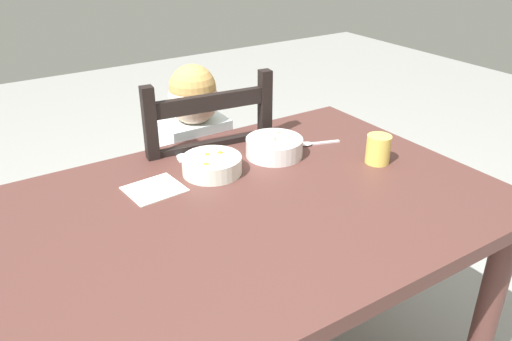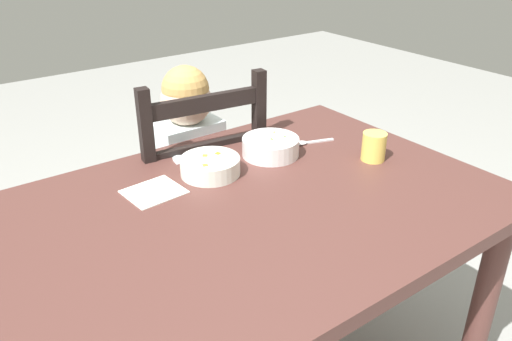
{
  "view_description": "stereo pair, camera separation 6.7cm",
  "coord_description": "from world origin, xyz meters",
  "px_view_note": "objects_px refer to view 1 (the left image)",
  "views": [
    {
      "loc": [
        -0.62,
        -0.97,
        1.37
      ],
      "look_at": [
        0.05,
        0.06,
        0.76
      ],
      "focal_mm": 36.14,
      "sensor_mm": 36.0,
      "label": 1
    },
    {
      "loc": [
        -0.67,
        -0.93,
        1.37
      ],
      "look_at": [
        0.05,
        0.06,
        0.76
      ],
      "focal_mm": 36.14,
      "sensor_mm": 36.0,
      "label": 2
    }
  ],
  "objects_px": {
    "drinking_cup": "(378,149)",
    "bowl_of_peas": "(274,147)",
    "dining_chair": "(200,200)",
    "bowl_of_carrots": "(212,164)",
    "spoon": "(312,143)",
    "dining_table": "(253,233)",
    "child_figure": "(200,157)"
  },
  "relations": [
    {
      "from": "bowl_of_peas",
      "to": "bowl_of_carrots",
      "type": "distance_m",
      "value": 0.22
    },
    {
      "from": "drinking_cup",
      "to": "dining_chair",
      "type": "bearing_deg",
      "value": 124.18
    },
    {
      "from": "dining_chair",
      "to": "bowl_of_peas",
      "type": "bearing_deg",
      "value": -69.0
    },
    {
      "from": "dining_chair",
      "to": "spoon",
      "type": "bearing_deg",
      "value": -48.6
    },
    {
      "from": "dining_table",
      "to": "bowl_of_carrots",
      "type": "bearing_deg",
      "value": 92.55
    },
    {
      "from": "child_figure",
      "to": "bowl_of_carrots",
      "type": "relative_size",
      "value": 5.51
    },
    {
      "from": "dining_chair",
      "to": "child_figure",
      "type": "distance_m",
      "value": 0.17
    },
    {
      "from": "dining_chair",
      "to": "bowl_of_carrots",
      "type": "distance_m",
      "value": 0.43
    },
    {
      "from": "child_figure",
      "to": "spoon",
      "type": "xyz_separation_m",
      "value": [
        0.25,
        -0.29,
        0.1
      ]
    },
    {
      "from": "spoon",
      "to": "drinking_cup",
      "type": "height_order",
      "value": "drinking_cup"
    },
    {
      "from": "dining_table",
      "to": "child_figure",
      "type": "relative_size",
      "value": 1.37
    },
    {
      "from": "dining_table",
      "to": "drinking_cup",
      "type": "bearing_deg",
      "value": -1.02
    },
    {
      "from": "dining_chair",
      "to": "drinking_cup",
      "type": "bearing_deg",
      "value": -55.82
    },
    {
      "from": "dining_chair",
      "to": "spoon",
      "type": "distance_m",
      "value": 0.48
    },
    {
      "from": "bowl_of_carrots",
      "to": "bowl_of_peas",
      "type": "bearing_deg",
      "value": 0.0
    },
    {
      "from": "bowl_of_peas",
      "to": "dining_table",
      "type": "bearing_deg",
      "value": -136.04
    },
    {
      "from": "bowl_of_peas",
      "to": "bowl_of_carrots",
      "type": "bearing_deg",
      "value": -180.0
    },
    {
      "from": "dining_table",
      "to": "dining_chair",
      "type": "height_order",
      "value": "dining_chair"
    },
    {
      "from": "dining_chair",
      "to": "child_figure",
      "type": "xyz_separation_m",
      "value": [
        0.01,
        -0.0,
        0.17
      ]
    },
    {
      "from": "child_figure",
      "to": "drinking_cup",
      "type": "relative_size",
      "value": 10.94
    },
    {
      "from": "dining_chair",
      "to": "bowl_of_carrots",
      "type": "height_order",
      "value": "dining_chair"
    },
    {
      "from": "bowl_of_carrots",
      "to": "drinking_cup",
      "type": "xyz_separation_m",
      "value": [
        0.44,
        -0.21,
        0.02
      ]
    },
    {
      "from": "dining_table",
      "to": "spoon",
      "type": "relative_size",
      "value": 9.39
    },
    {
      "from": "drinking_cup",
      "to": "bowl_of_peas",
      "type": "bearing_deg",
      "value": 137.8
    },
    {
      "from": "dining_chair",
      "to": "spoon",
      "type": "xyz_separation_m",
      "value": [
        0.26,
        -0.3,
        0.27
      ]
    },
    {
      "from": "bowl_of_peas",
      "to": "dining_chair",
      "type": "bearing_deg",
      "value": 111.0
    },
    {
      "from": "child_figure",
      "to": "bowl_of_peas",
      "type": "relative_size",
      "value": 5.38
    },
    {
      "from": "drinking_cup",
      "to": "spoon",
      "type": "bearing_deg",
      "value": 111.34
    },
    {
      "from": "dining_table",
      "to": "drinking_cup",
      "type": "relative_size",
      "value": 15.03
    },
    {
      "from": "spoon",
      "to": "child_figure",
      "type": "bearing_deg",
      "value": 131.06
    },
    {
      "from": "dining_chair",
      "to": "spoon",
      "type": "height_order",
      "value": "dining_chair"
    },
    {
      "from": "bowl_of_peas",
      "to": "spoon",
      "type": "xyz_separation_m",
      "value": [
        0.15,
        0.0,
        -0.03
      ]
    }
  ]
}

